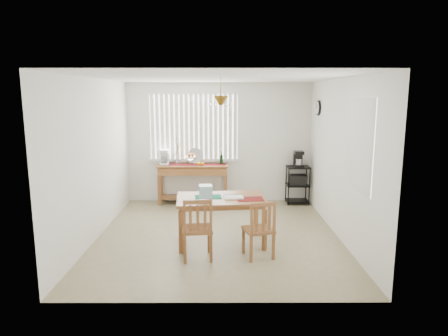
{
  "coord_description": "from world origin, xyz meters",
  "views": [
    {
      "loc": [
        0.08,
        -6.44,
        2.32
      ],
      "look_at": [
        0.1,
        0.55,
        1.05
      ],
      "focal_mm": 32.0,
      "sensor_mm": 36.0,
      "label": 1
    }
  ],
  "objects_px": {
    "sideboard": "(193,174)",
    "cart_items": "(298,159)",
    "chair_right": "(259,230)",
    "dining_table": "(221,203)",
    "wire_cart": "(298,181)",
    "chair_left": "(197,229)"
  },
  "relations": [
    {
      "from": "chair_left",
      "to": "chair_right",
      "type": "height_order",
      "value": "chair_left"
    },
    {
      "from": "sideboard",
      "to": "cart_items",
      "type": "xyz_separation_m",
      "value": [
        2.26,
        -0.01,
        0.33
      ]
    },
    {
      "from": "wire_cart",
      "to": "cart_items",
      "type": "xyz_separation_m",
      "value": [
        -0.0,
        0.01,
        0.48
      ]
    },
    {
      "from": "sideboard",
      "to": "dining_table",
      "type": "relative_size",
      "value": 1.04
    },
    {
      "from": "sideboard",
      "to": "chair_right",
      "type": "relative_size",
      "value": 1.77
    },
    {
      "from": "dining_table",
      "to": "sideboard",
      "type": "bearing_deg",
      "value": 104.5
    },
    {
      "from": "chair_left",
      "to": "chair_right",
      "type": "bearing_deg",
      "value": 3.75
    },
    {
      "from": "sideboard",
      "to": "dining_table",
      "type": "height_order",
      "value": "sideboard"
    },
    {
      "from": "cart_items",
      "to": "chair_left",
      "type": "distance_m",
      "value": 3.65
    },
    {
      "from": "wire_cart",
      "to": "chair_left",
      "type": "relative_size",
      "value": 0.89
    },
    {
      "from": "cart_items",
      "to": "chair_left",
      "type": "relative_size",
      "value": 0.37
    },
    {
      "from": "cart_items",
      "to": "wire_cart",
      "type": "bearing_deg",
      "value": -90.0
    },
    {
      "from": "cart_items",
      "to": "dining_table",
      "type": "distance_m",
      "value": 2.89
    },
    {
      "from": "dining_table",
      "to": "chair_right",
      "type": "bearing_deg",
      "value": -47.82
    },
    {
      "from": "dining_table",
      "to": "chair_left",
      "type": "relative_size",
      "value": 1.58
    },
    {
      "from": "chair_left",
      "to": "chair_right",
      "type": "xyz_separation_m",
      "value": [
        0.89,
        0.06,
        -0.03
      ]
    },
    {
      "from": "dining_table",
      "to": "chair_right",
      "type": "distance_m",
      "value": 0.86
    },
    {
      "from": "wire_cart",
      "to": "chair_left",
      "type": "bearing_deg",
      "value": -123.39
    },
    {
      "from": "chair_left",
      "to": "sideboard",
      "type": "bearing_deg",
      "value": 95.21
    },
    {
      "from": "cart_items",
      "to": "sideboard",
      "type": "bearing_deg",
      "value": 179.8
    },
    {
      "from": "wire_cart",
      "to": "chair_left",
      "type": "xyz_separation_m",
      "value": [
        -1.99,
        -3.01,
        -0.04
      ]
    },
    {
      "from": "cart_items",
      "to": "dining_table",
      "type": "bearing_deg",
      "value": -125.15
    }
  ]
}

